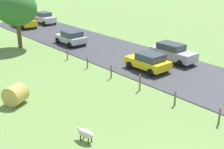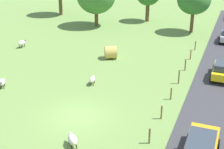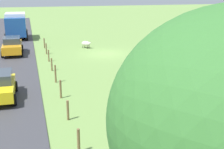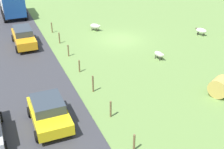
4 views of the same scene
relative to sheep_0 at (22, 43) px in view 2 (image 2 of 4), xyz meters
The scene contains 15 objects.
ground_plane 17.44m from the sheep_0, 42.42° to the right, with size 160.00×160.00×0.00m, color #6B8E47.
sheep_0 is the anchor object (origin of this frame).
sheep_2 13.23m from the sheep_0, 28.52° to the right, with size 0.66×1.14×0.70m.
sheep_3 20.79m from the sheep_0, 46.75° to the right, with size 1.13×1.19×0.77m.
sheep_6 10.76m from the sheep_0, 63.90° to the right, with size 0.98×1.19×0.77m.
hay_bale_0 10.76m from the sheep_0, ahead, with size 1.33×1.33×1.22m, color tan.
tree_2 21.90m from the sheep_0, 37.79° to the left, with size 4.26×4.26×6.16m.
fence_post_1 22.76m from the sheep_0, 35.22° to the right, with size 0.12×0.12×1.07m, color brown.
fence_post_2 21.06m from the sheep_0, 28.03° to the right, with size 0.12×0.12×1.05m, color brown.
fence_post_3 19.76m from the sheep_0, 19.75° to the right, with size 0.12×0.12×1.01m, color brown.
fence_post_4 18.91m from the sheep_0, 10.52° to the right, with size 0.12×0.12×1.24m, color brown.
fence_post_5 18.59m from the sheep_0, ahead, with size 0.12×0.12×1.11m, color brown.
fence_post_6 18.83m from the sheep_0, ahead, with size 0.12×0.12×1.01m, color brown.
fence_post_7 19.61m from the sheep_0, 18.50° to the left, with size 0.12×0.12×1.02m, color brown.
car_5 25.80m from the sheep_0, 32.40° to the right, with size 1.96×4.51×1.62m.
Camera 2 is at (9.98, -18.93, 12.37)m, focal length 54.28 mm.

